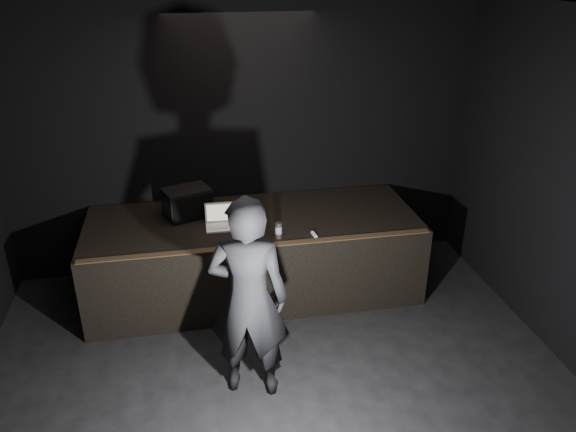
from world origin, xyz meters
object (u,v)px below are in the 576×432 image
(beer_can, at_px, (279,230))
(person, at_px, (248,299))
(stage_monitor, at_px, (188,203))
(laptop, at_px, (221,220))
(stage_riser, at_px, (254,255))

(beer_can, distance_m, person, 1.32)
(beer_can, height_order, person, person)
(beer_can, bearing_deg, person, -112.20)
(stage_monitor, relative_size, laptop, 1.70)
(stage_monitor, xyz_separation_m, person, (0.49, -2.00, -0.14))
(stage_riser, height_order, person, person)
(person, bearing_deg, stage_riser, -83.61)
(stage_monitor, distance_m, laptop, 0.52)
(laptop, xyz_separation_m, person, (0.11, -1.66, -0.03))
(laptop, distance_m, beer_can, 0.75)
(stage_monitor, height_order, laptop, stage_monitor)
(stage_riser, relative_size, laptop, 10.91)
(stage_riser, xyz_separation_m, stage_monitor, (-0.76, 0.23, 0.68))
(stage_riser, height_order, beer_can, beer_can)
(stage_riser, distance_m, stage_monitor, 1.05)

